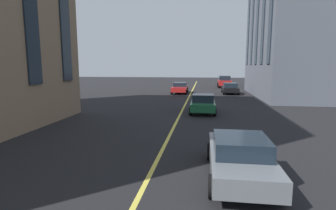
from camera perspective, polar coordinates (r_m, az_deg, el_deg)
lane_centre_line at (r=19.55m, az=2.81°, el=-1.76°), size 80.00×0.16×0.01m
car_grey_trailing at (r=8.61m, az=15.29°, el=-10.69°), size 4.40×1.95×1.37m
car_green_far at (r=19.81m, az=7.59°, el=0.35°), size 3.90×1.89×1.40m
car_red_parked_a at (r=33.50m, az=2.60°, el=3.75°), size 4.40×1.95×1.37m
car_black_oncoming at (r=33.90m, az=13.33°, el=3.59°), size 4.40×1.95×1.37m
car_red_parked_b at (r=43.66m, az=12.15°, el=5.03°), size 4.70×2.14×1.88m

